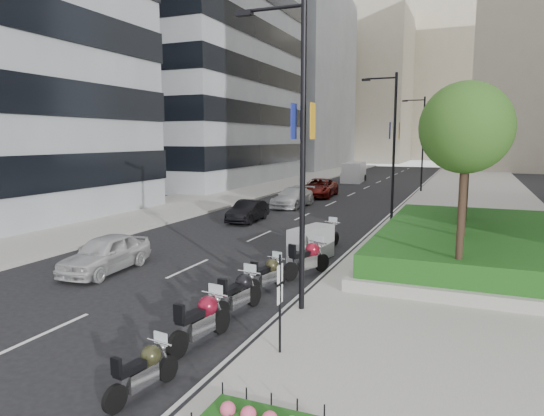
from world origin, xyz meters
The scene contains 31 objects.
ground centered at (0.00, 0.00, 0.00)m, with size 160.00×160.00×0.00m, color black.
sidewalk_right centered at (9.00, 30.00, 0.07)m, with size 10.00×100.00×0.15m, color #9E9B93.
sidewalk_left centered at (-12.00, 30.00, 0.07)m, with size 8.00×100.00×0.15m, color #9E9B93.
lane_edge centered at (3.70, 30.00, 0.01)m, with size 0.12×100.00×0.01m, color silver.
lane_centre centered at (-1.50, 30.00, 0.01)m, with size 0.12×100.00×0.01m, color silver.
building_grey_mid centered at (-24.00, 38.00, 20.00)m, with size 22.00×26.00×40.00m, color gray.
building_grey_far centered at (-24.00, 70.00, 15.00)m, with size 22.00×26.00×30.00m, color gray.
building_cream_left centered at (-18.00, 100.00, 17.00)m, with size 26.00×24.00×34.00m, color #B7AD93.
building_cream_centre centered at (2.00, 120.00, 19.00)m, with size 30.00×24.00×38.00m, color #B7AD93.
planter centered at (10.00, 10.00, 0.35)m, with size 10.00×14.00×0.40m, color #A4A299.
hedge centered at (10.00, 10.00, 0.95)m, with size 9.40×13.40×0.80m, color #1E4714.
tree_0 centered at (8.50, 4.00, 5.42)m, with size 2.80×2.80×6.30m.
tree_1 centered at (8.50, 8.00, 5.42)m, with size 2.80×2.80×6.30m.
tree_2 centered at (8.50, 12.00, 5.42)m, with size 2.80×2.80×6.30m.
tree_3 centered at (8.50, 16.00, 5.42)m, with size 2.80×2.80×6.30m.
lamp_post_0 centered at (4.14, 1.00, 5.07)m, with size 2.34×0.45×9.00m.
lamp_post_1 centered at (4.14, 18.00, 5.07)m, with size 2.34×0.45×9.00m.
lamp_post_2 centered at (4.14, 36.00, 5.07)m, with size 2.34×0.45×9.00m.
parking_sign centered at (4.80, -2.00, 1.46)m, with size 0.06×0.32×2.50m.
motorcycle_0 centered at (2.89, -4.58, 0.52)m, with size 0.65×1.96×0.98m.
motorcycle_1 centered at (2.71, -2.03, 0.63)m, with size 0.79×2.38×1.19m.
motorcycle_2 centered at (2.63, 0.24, 0.62)m, with size 0.78×2.34×1.17m.
motorcycle_3 centered at (2.54, 2.60, 0.57)m, with size 0.79×2.11×1.07m.
motorcycle_4 centered at (3.22, 4.83, 0.66)m, with size 1.18×2.33×1.23m.
motorcycle_5 centered at (2.61, 7.14, 0.71)m, with size 1.48×2.50×1.42m.
motorcycle_6 centered at (2.62, 9.52, 0.64)m, with size 0.82×2.39×1.20m.
car_a centered at (-4.19, 2.40, 0.72)m, with size 1.70×4.21×1.44m, color silver.
car_b centered at (-3.99, 14.86, 0.66)m, with size 1.40×4.01×1.32m, color black.
car_c centered at (-3.69, 22.11, 0.72)m, with size 2.03×4.99×1.45m, color silver.
car_d centered at (-3.76, 29.07, 0.80)m, with size 2.65×5.75×1.60m, color #630F0B.
delivery_van centered at (-4.25, 44.78, 1.08)m, with size 2.47×5.64×2.31m.
Camera 1 is at (8.75, -12.02, 5.12)m, focal length 32.00 mm.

